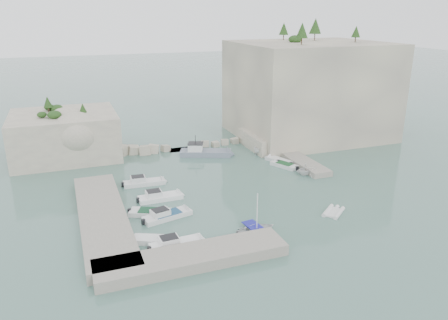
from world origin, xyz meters
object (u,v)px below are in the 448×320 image
object	(u,v)px
tender_east_c	(279,162)
motorboat_f	(177,247)
tender_east_a	(306,174)
motorboat_c	(150,215)
motorboat_e	(150,242)
motorboat_a	(144,185)
rowboat	(257,233)
tender_east_b	(284,167)
tender_east_d	(266,154)
motorboat_b	(161,199)
inflatable_dinghy	(333,213)
work_boat	(206,155)
motorboat_d	(167,218)

from	to	relation	value
tender_east_c	motorboat_f	bearing A→B (deg)	112.59
tender_east_a	tender_east_c	bearing A→B (deg)	8.91
motorboat_c	motorboat_e	size ratio (longest dim) A/B	1.34
motorboat_a	tender_east_c	size ratio (longest dim) A/B	1.18
rowboat	tender_east_b	size ratio (longest dim) A/B	0.91
tender_east_d	motorboat_a	bearing A→B (deg)	105.02
tender_east_b	motorboat_b	bearing A→B (deg)	79.28
inflatable_dinghy	work_boat	size ratio (longest dim) A/B	0.39
motorboat_b	motorboat_e	bearing A→B (deg)	-109.15
rowboat	tender_east_c	bearing A→B (deg)	-40.78
motorboat_b	rowboat	world-z (taller)	motorboat_b
tender_east_a	tender_east_c	world-z (taller)	tender_east_a
rowboat	inflatable_dinghy	size ratio (longest dim) A/B	1.24
motorboat_b	tender_east_b	distance (m)	20.80
inflatable_dinghy	tender_east_c	distance (m)	18.48
motorboat_a	tender_east_d	xyz separation A→B (m)	(21.21, 6.26, 0.00)
tender_east_d	work_boat	bearing A→B (deg)	72.07
inflatable_dinghy	tender_east_a	bearing A→B (deg)	34.10
motorboat_c	inflatable_dinghy	bearing A→B (deg)	5.94
inflatable_dinghy	tender_east_c	size ratio (longest dim) A/B	0.68
motorboat_d	motorboat_f	bearing A→B (deg)	-108.98
tender_east_a	motorboat_a	bearing A→B (deg)	76.65
motorboat_d	inflatable_dinghy	size ratio (longest dim) A/B	1.78
motorboat_b	inflatable_dinghy	xyz separation A→B (m)	(17.94, -10.88, 0.00)
motorboat_f	tender_east_d	size ratio (longest dim) A/B	1.31
motorboat_e	tender_east_d	world-z (taller)	tender_east_d
motorboat_b	motorboat_c	xyz separation A→B (m)	(-2.05, -3.86, 0.00)
motorboat_d	tender_east_a	world-z (taller)	tender_east_a
motorboat_e	tender_east_a	size ratio (longest dim) A/B	1.13
motorboat_b	tender_east_a	size ratio (longest dim) A/B	1.75
rowboat	motorboat_f	bearing A→B (deg)	81.94
tender_east_c	work_boat	world-z (taller)	work_boat
tender_east_d	motorboat_d	bearing A→B (deg)	128.40
tender_east_d	inflatable_dinghy	bearing A→B (deg)	172.82
motorboat_a	tender_east_a	world-z (taller)	tender_east_a
motorboat_d	work_boat	world-z (taller)	work_boat
tender_east_b	tender_east_c	distance (m)	2.18
motorboat_f	inflatable_dinghy	xyz separation A→B (m)	(18.92, 1.08, 0.00)
motorboat_f	work_boat	bearing A→B (deg)	63.20
motorboat_d	motorboat_a	bearing A→B (deg)	78.92
motorboat_d	tender_east_b	xyz separation A→B (m)	(20.52, 10.61, 0.00)
motorboat_b	motorboat_a	bearing A→B (deg)	98.93
motorboat_c	tender_east_a	xyz separation A→B (m)	(23.61, 5.21, 0.00)
rowboat	motorboat_b	bearing A→B (deg)	24.79
tender_east_b	tender_east_c	world-z (taller)	same
tender_east_a	motorboat_b	bearing A→B (deg)	90.97
tender_east_d	motorboat_e	bearing A→B (deg)	131.58
motorboat_e	inflatable_dinghy	world-z (taller)	motorboat_e
tender_east_b	tender_east_d	size ratio (longest dim) A/B	1.05
inflatable_dinghy	work_boat	world-z (taller)	work_boat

